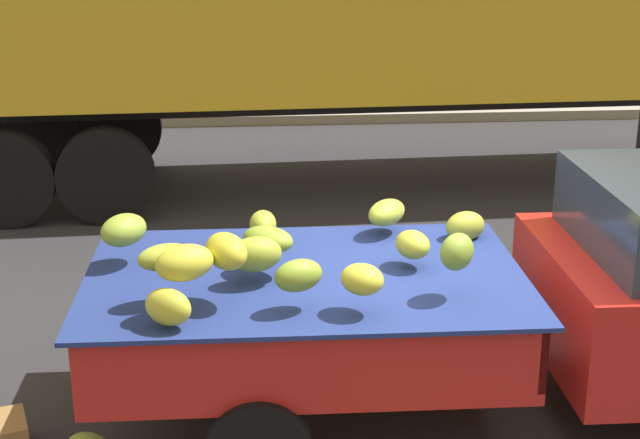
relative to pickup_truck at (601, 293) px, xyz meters
The scene contains 3 objects.
ground 1.46m from the pickup_truck, behind, with size 220.00×220.00×0.00m, color #28282B.
curb_strip 9.65m from the pickup_truck, 96.89° to the left, with size 80.00×0.80×0.16m, color gray.
pickup_truck is the anchor object (origin of this frame).
Camera 1 is at (-1.26, -5.81, 3.42)m, focal length 52.66 mm.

